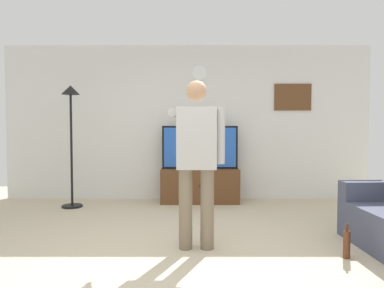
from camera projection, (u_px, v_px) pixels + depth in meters
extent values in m
plane|color=beige|center=(185.00, 260.00, 3.31)|extent=(8.40, 8.40, 0.00)
cube|color=silver|center=(189.00, 123.00, 6.20)|extent=(6.40, 0.10, 2.70)
cube|color=brown|center=(201.00, 186.00, 5.89)|extent=(1.31, 0.43, 0.57)
sphere|color=black|center=(201.00, 186.00, 5.66)|extent=(0.04, 0.04, 0.04)
cube|color=black|center=(201.00, 147.00, 5.91)|extent=(1.27, 0.06, 0.72)
cube|color=blue|center=(201.00, 147.00, 5.88)|extent=(1.21, 0.01, 0.66)
cylinder|color=white|center=(201.00, 73.00, 6.10)|extent=(0.26, 0.03, 0.26)
cube|color=brown|center=(294.00, 97.00, 6.11)|extent=(0.64, 0.04, 0.46)
cylinder|color=black|center=(74.00, 206.00, 5.56)|extent=(0.32, 0.32, 0.03)
cylinder|color=black|center=(73.00, 150.00, 5.52)|extent=(0.04, 0.04, 1.75)
cone|color=black|center=(72.00, 90.00, 5.48)|extent=(0.28, 0.28, 0.14)
cylinder|color=#7A6B56|center=(187.00, 209.00, 3.61)|extent=(0.14, 0.14, 0.83)
cylinder|color=#7A6B56|center=(208.00, 209.00, 3.61)|extent=(0.14, 0.14, 0.83)
cube|color=#B7B7B7|center=(198.00, 138.00, 3.58)|extent=(0.41, 0.22, 0.63)
sphere|color=tan|center=(198.00, 91.00, 3.56)|extent=(0.21, 0.21, 0.21)
cylinder|color=#B7B7B7|center=(175.00, 113.00, 3.86)|extent=(0.09, 0.58, 0.09)
cube|color=white|center=(176.00, 114.00, 4.18)|extent=(0.04, 0.12, 0.04)
cylinder|color=#B7B7B7|center=(222.00, 136.00, 3.58)|extent=(0.09, 0.09, 0.58)
cube|color=#474C60|center=(379.00, 191.00, 4.03)|extent=(0.86, 0.23, 0.22)
cylinder|color=#592D19|center=(348.00, 245.00, 3.35)|extent=(0.07, 0.07, 0.27)
cylinder|color=#4C2814|center=(349.00, 227.00, 3.34)|extent=(0.02, 0.02, 0.07)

